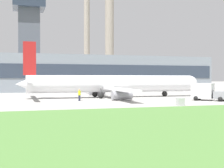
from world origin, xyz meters
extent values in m
plane|color=#999691|center=(0.00, 0.00, 0.00)|extent=(400.00, 400.00, 0.00)
cube|color=gray|center=(0.00, 31.40, 4.60)|extent=(69.19, 15.50, 9.20)
cube|color=#2D3847|center=(0.00, 23.60, 5.06)|extent=(67.81, 0.16, 3.31)
cube|color=#4C515B|center=(-14.19, 31.40, 10.48)|extent=(5.25, 5.25, 20.97)
cube|color=#283342|center=(-14.19, 31.40, 23.06)|extent=(7.87, 7.87, 4.20)
cylinder|color=gray|center=(9.07, 68.46, 18.27)|extent=(2.24, 2.24, 36.54)
cylinder|color=gray|center=(18.34, 68.54, 20.55)|extent=(3.47, 3.47, 41.10)
cylinder|color=white|center=(-0.81, 1.20, 2.41)|extent=(30.07, 2.93, 2.93)
sphere|color=white|center=(14.23, 1.20, 2.41)|extent=(2.78, 2.78, 2.78)
cone|color=white|center=(-15.84, 1.20, 2.41)|extent=(3.22, 2.78, 2.78)
cube|color=#B21E1E|center=(-15.23, 1.20, 6.60)|extent=(2.05, 0.24, 5.45)
cube|color=white|center=(-15.37, -2.89, 2.85)|extent=(0.78, 8.17, 0.20)
cube|color=white|center=(-15.37, 5.29, 2.85)|extent=(0.78, 8.17, 0.20)
cube|color=white|center=(-2.31, -6.19, 1.68)|extent=(1.73, 13.62, 0.36)
cube|color=white|center=(-2.31, 8.59, 1.68)|extent=(1.73, 13.62, 0.36)
cylinder|color=gray|center=(-2.01, -6.39, 0.82)|extent=(3.10, 1.41, 1.41)
cylinder|color=gray|center=(-2.01, 8.79, 0.82)|extent=(3.10, 1.41, 1.41)
cylinder|color=#59595B|center=(8.97, 1.20, 1.09)|extent=(0.20, 0.20, 1.17)
sphere|color=black|center=(8.97, 1.20, 0.51)|extent=(1.01, 1.01, 1.01)
cylinder|color=#59595B|center=(-3.81, -0.86, 1.09)|extent=(0.20, 0.20, 1.17)
sphere|color=black|center=(-3.81, -0.86, 0.51)|extent=(1.01, 1.01, 1.01)
cylinder|color=#59595B|center=(-3.81, 3.26, 1.09)|extent=(0.20, 0.20, 1.17)
sphere|color=black|center=(-3.81, 3.26, 0.51)|extent=(1.01, 1.01, 1.01)
cube|color=white|center=(16.43, -1.67, 0.85)|extent=(3.73, 2.38, 1.07)
cube|color=black|center=(16.43, -1.67, 1.63)|extent=(1.41, 1.46, 0.50)
sphere|color=black|center=(17.49, -2.73, 0.35)|extent=(0.69, 0.69, 0.69)
sphere|color=black|center=(17.78, -1.01, 0.35)|extent=(0.69, 0.69, 0.69)
sphere|color=black|center=(15.09, -2.32, 0.35)|extent=(0.69, 0.69, 0.69)
sphere|color=black|center=(15.38, -0.61, 0.35)|extent=(0.69, 0.69, 0.69)
cube|color=gray|center=(11.72, -11.66, 0.88)|extent=(2.78, 2.76, 1.13)
cube|color=silver|center=(9.92, -9.69, 1.47)|extent=(3.64, 3.70, 2.31)
sphere|color=black|center=(11.05, -12.44, 0.35)|extent=(0.70, 0.70, 0.70)
sphere|color=black|center=(12.56, -11.07, 0.35)|extent=(0.70, 0.70, 0.70)
sphere|color=black|center=(8.65, -9.81, 0.35)|extent=(0.70, 0.70, 0.70)
sphere|color=black|center=(10.15, -8.44, 0.35)|extent=(0.70, 0.70, 0.70)
cylinder|color=#23283D|center=(-8.30, -5.25, 0.43)|extent=(0.38, 0.38, 0.85)
cylinder|color=yellow|center=(-8.30, -5.25, 1.19)|extent=(0.48, 0.48, 0.68)
sphere|color=tan|center=(-8.30, -5.25, 1.65)|extent=(0.23, 0.23, 0.23)
cube|color=#B2B7B2|center=(2.05, -16.85, 0.48)|extent=(0.86, 0.79, 0.96)
camera|label=1|loc=(-17.24, -51.04, 3.45)|focal=50.00mm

